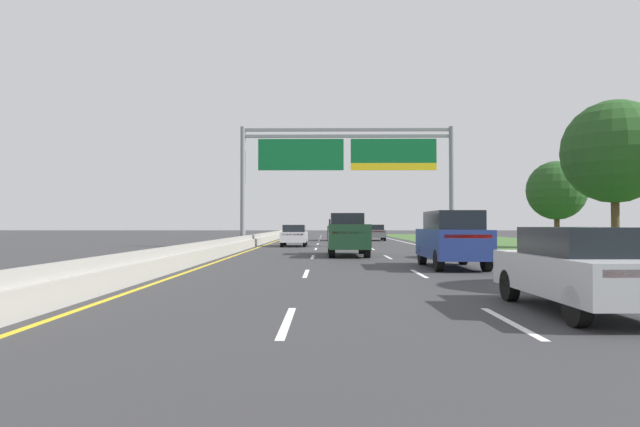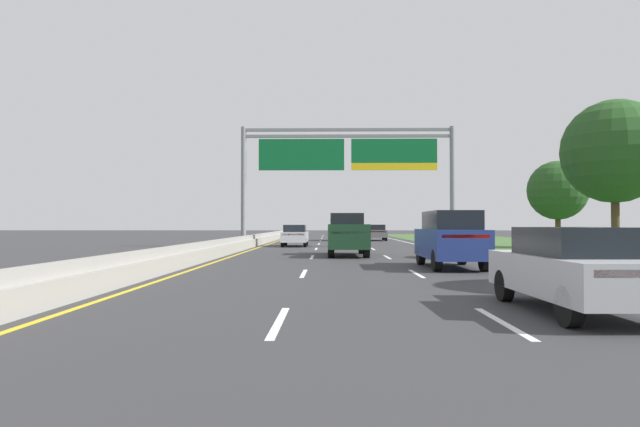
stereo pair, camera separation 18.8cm
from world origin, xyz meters
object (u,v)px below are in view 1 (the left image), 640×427
object	(u,v)px
overhead_sign_gantry	(347,161)
car_blue_right_lane_suv	(452,238)
roadside_tree_mid	(615,152)
pickup_truck_darkgreen	(348,235)
roadside_tree_far	(557,191)
car_silver_right_lane_sedan	(582,268)
car_white_left_lane_sedan	(294,235)
car_black_centre_lane_suv	(337,229)
car_grey_right_lane_sedan	(375,232)

from	to	relation	value
overhead_sign_gantry	car_blue_right_lane_suv	bearing A→B (deg)	-80.01
roadside_tree_mid	pickup_truck_darkgreen	bearing A→B (deg)	165.69
car_blue_right_lane_suv	roadside_tree_far	bearing A→B (deg)	-33.01
overhead_sign_gantry	car_silver_right_lane_sedan	world-z (taller)	overhead_sign_gantry
car_white_left_lane_sedan	car_blue_right_lane_suv	bearing A→B (deg)	-160.84
overhead_sign_gantry	car_black_centre_lane_suv	xyz separation A→B (m)	(-0.34, 15.75, -5.00)
car_grey_right_lane_sedan	roadside_tree_mid	xyz separation A→B (m)	(8.40, -29.35, 4.13)
overhead_sign_gantry	car_white_left_lane_sedan	world-z (taller)	overhead_sign_gantry
car_white_left_lane_sedan	roadside_tree_far	xyz separation A→B (m)	(18.12, -2.58, 3.11)
car_black_centre_lane_suv	roadside_tree_far	size ratio (longest dim) A/B	0.80
roadside_tree_mid	overhead_sign_gantry	bearing A→B (deg)	131.58
overhead_sign_gantry	roadside_tree_far	distance (m)	14.49
overhead_sign_gantry	car_grey_right_lane_sedan	bearing A→B (deg)	78.07
car_blue_right_lane_suv	car_grey_right_lane_sedan	bearing A→B (deg)	-0.64
overhead_sign_gantry	car_grey_right_lane_sedan	distance (m)	17.24
overhead_sign_gantry	pickup_truck_darkgreen	xyz separation A→B (m)	(-0.37, -10.19, -5.02)
car_blue_right_lane_suv	roadside_tree_mid	bearing A→B (deg)	-60.82
car_blue_right_lane_suv	overhead_sign_gantry	bearing A→B (deg)	9.68
overhead_sign_gantry	roadside_tree_mid	size ratio (longest dim) A/B	2.05
car_white_left_lane_sedan	overhead_sign_gantry	bearing A→B (deg)	-114.80
car_black_centre_lane_suv	car_white_left_lane_sedan	size ratio (longest dim) A/B	1.08
car_white_left_lane_sedan	car_blue_right_lane_suv	xyz separation A→B (m)	(7.01, -19.89, 0.28)
car_black_centre_lane_suv	roadside_tree_mid	size ratio (longest dim) A/B	0.65
car_blue_right_lane_suv	car_black_centre_lane_suv	bearing A→B (deg)	5.65
overhead_sign_gantry	car_white_left_lane_sedan	size ratio (longest dim) A/B	3.42
overhead_sign_gantry	car_blue_right_lane_suv	world-z (taller)	overhead_sign_gantry
car_grey_right_lane_sedan	roadside_tree_mid	world-z (taller)	roadside_tree_mid
overhead_sign_gantry	car_grey_right_lane_sedan	world-z (taller)	overhead_sign_gantry
pickup_truck_darkgreen	roadside_tree_far	xyz separation A→B (m)	(14.68, 9.34, 2.85)
overhead_sign_gantry	roadside_tree_far	xyz separation A→B (m)	(14.31, -0.84, -2.17)
car_blue_right_lane_suv	roadside_tree_far	xyz separation A→B (m)	(11.11, 17.31, 2.83)
car_black_centre_lane_suv	car_silver_right_lane_sedan	bearing A→B (deg)	-173.94
overhead_sign_gantry	roadside_tree_far	bearing A→B (deg)	-3.37
car_silver_right_lane_sedan	roadside_tree_far	world-z (taller)	roadside_tree_far
car_silver_right_lane_sedan	roadside_tree_mid	bearing A→B (deg)	-30.76
roadside_tree_mid	car_silver_right_lane_sedan	bearing A→B (deg)	-119.38
car_silver_right_lane_sedan	car_white_left_lane_sedan	distance (m)	31.05
car_grey_right_lane_sedan	roadside_tree_far	size ratio (longest dim) A/B	0.74
car_silver_right_lane_sedan	car_grey_right_lane_sedan	world-z (taller)	same
overhead_sign_gantry	pickup_truck_darkgreen	bearing A→B (deg)	-92.09
car_white_left_lane_sedan	car_grey_right_lane_sedan	size ratio (longest dim) A/B	1.00
roadside_tree_mid	car_blue_right_lane_suv	bearing A→B (deg)	-150.51
car_grey_right_lane_sedan	roadside_tree_mid	bearing A→B (deg)	-163.34
pickup_truck_darkgreen	roadside_tree_far	bearing A→B (deg)	-57.84
car_silver_right_lane_sedan	roadside_tree_far	distance (m)	29.95
car_white_left_lane_sedan	car_grey_right_lane_sedan	distance (m)	16.03
overhead_sign_gantry	car_silver_right_lane_sedan	xyz separation A→B (m)	(3.23, -28.50, -5.28)
car_blue_right_lane_suv	roadside_tree_far	size ratio (longest dim) A/B	0.79
car_grey_right_lane_sedan	roadside_tree_far	world-z (taller)	roadside_tree_far
car_black_centre_lane_suv	roadside_tree_far	distance (m)	22.31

